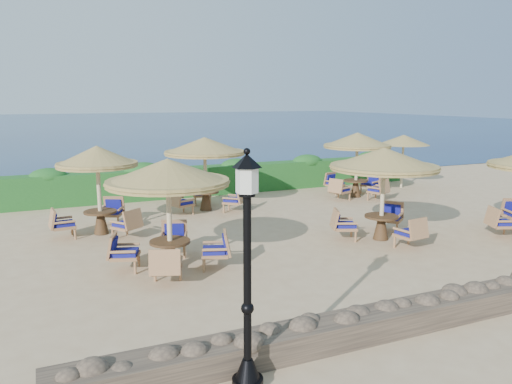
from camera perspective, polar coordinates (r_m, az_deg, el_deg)
name	(u,v)px	position (r m, az deg, el deg)	size (l,w,h in m)	color
ground	(308,234)	(15.14, 5.95, -4.75)	(120.00, 120.00, 0.00)	tan
sea	(87,124)	(83.10, -18.71, 7.33)	(160.00, 160.00, 0.00)	#0A1D45
hedge	(225,179)	(21.43, -3.52, 1.48)	(18.00, 0.90, 1.20)	#184C1C
stone_wall	(470,303)	(10.43, 23.31, -11.55)	(15.00, 0.65, 0.44)	brown
lamp_post	(247,284)	(6.83, -1.00, -10.44)	(0.44, 0.44, 3.31)	black
extra_parasol	(404,140)	(23.44, 16.52, 5.72)	(2.30, 2.30, 2.41)	beige
cafe_set_0	(168,193)	(11.72, -9.98, -0.14)	(2.89, 2.89, 2.65)	beige
cafe_set_1	(384,172)	(14.51, 14.38, 2.23)	(3.07, 3.07, 2.65)	beige
cafe_set_3	(98,175)	(15.39, -17.61, 1.87)	(2.61, 2.76, 2.65)	beige
cafe_set_4	(205,157)	(17.95, -5.86, 3.97)	(2.91, 2.91, 2.65)	beige
cafe_set_5	(357,153)	(20.75, 11.46, 4.36)	(2.87, 2.87, 2.65)	beige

